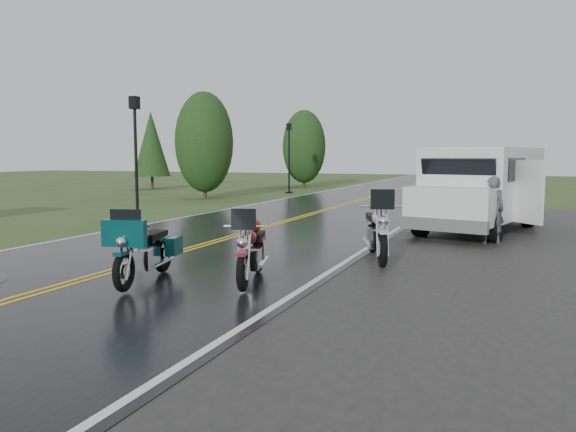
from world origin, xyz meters
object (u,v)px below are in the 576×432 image
object	(u,v)px
motorcycle_silver	(383,233)
motorcycle_teal	(123,255)
person_at_van	(492,211)
motorcycle_red	(243,255)
lamp_post_near_left	(136,161)
van_white	(422,191)
lamp_post_far_left	(289,158)

from	to	relation	value
motorcycle_silver	motorcycle_teal	bearing A→B (deg)	-153.84
motorcycle_teal	person_at_van	size ratio (longest dim) A/B	1.32
motorcycle_red	motorcycle_teal	world-z (taller)	motorcycle_teal
motorcycle_silver	lamp_post_near_left	bearing A→B (deg)	135.98
van_white	lamp_post_near_left	size ratio (longest dim) A/B	1.56
motorcycle_teal	lamp_post_far_left	distance (m)	24.68
motorcycle_teal	van_white	xyz separation A→B (m)	(3.34, 8.20, 0.58)
lamp_post_near_left	van_white	bearing A→B (deg)	5.61
motorcycle_red	van_white	world-z (taller)	van_white
motorcycle_red	person_at_van	world-z (taller)	person_at_van
motorcycle_silver	lamp_post_near_left	distance (m)	9.54
van_white	lamp_post_far_left	world-z (taller)	lamp_post_far_left
motorcycle_teal	lamp_post_near_left	xyz separation A→B (m)	(-5.22, 7.36, 1.37)
motorcycle_silver	van_white	distance (m)	4.87
lamp_post_far_left	person_at_van	bearing A→B (deg)	-53.99
motorcycle_silver	person_at_van	size ratio (longest dim) A/B	1.49
person_at_van	motorcycle_red	bearing A→B (deg)	45.89
person_at_van	lamp_post_near_left	bearing A→B (deg)	-16.55
motorcycle_red	van_white	distance (m)	7.69
person_at_van	lamp_post_far_left	world-z (taller)	lamp_post_far_left
person_at_van	motorcycle_silver	bearing A→B (deg)	49.20
person_at_van	lamp_post_far_left	size ratio (longest dim) A/B	0.40
motorcycle_silver	van_white	bearing A→B (deg)	71.04
motorcycle_red	motorcycle_teal	xyz separation A→B (m)	(-1.72, -0.70, 0.01)
lamp_post_near_left	person_at_van	bearing A→B (deg)	0.92
motorcycle_silver	lamp_post_near_left	world-z (taller)	lamp_post_near_left
lamp_post_far_left	motorcycle_teal	bearing A→B (deg)	-74.36
van_white	lamp_post_far_left	size ratio (longest dim) A/B	1.52
lamp_post_near_left	motorcycle_teal	bearing A→B (deg)	-54.62
motorcycle_red	motorcycle_silver	bearing A→B (deg)	42.28
motorcycle_teal	person_at_van	distance (m)	9.11
motorcycle_teal	lamp_post_far_left	world-z (taller)	lamp_post_far_left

